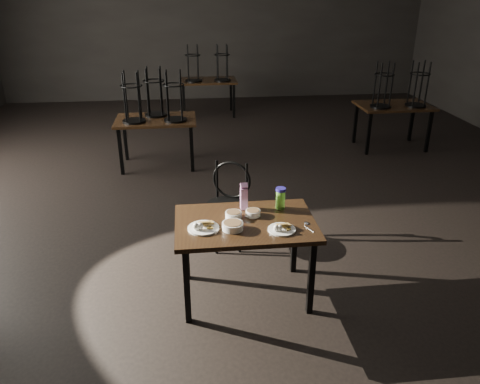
{
  "coord_description": "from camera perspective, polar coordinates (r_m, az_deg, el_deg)",
  "views": [
    {
      "loc": [
        -0.74,
        -5.58,
        2.61
      ],
      "look_at": [
        -0.29,
        -1.66,
        0.85
      ],
      "focal_mm": 35.0,
      "sensor_mm": 36.0,
      "label": 1
    }
  ],
  "objects": [
    {
      "name": "bg_table_left",
      "position": [
        7.21,
        -10.27,
        8.98
      ],
      "size": [
        1.2,
        0.8,
        1.48
      ],
      "color": "black",
      "rests_on": "ground"
    },
    {
      "name": "bg_table_far",
      "position": [
        10.13,
        -3.95,
        13.46
      ],
      "size": [
        1.2,
        0.8,
        1.48
      ],
      "color": "black",
      "rests_on": "ground"
    },
    {
      "name": "plate_right",
      "position": [
        3.87,
        5.1,
        -4.42
      ],
      "size": [
        0.23,
        0.23,
        0.08
      ],
      "color": "white",
      "rests_on": "main_table"
    },
    {
      "name": "bowl_far",
      "position": [
        4.09,
        1.59,
        -2.55
      ],
      "size": [
        0.13,
        0.13,
        0.05
      ],
      "color": "white",
      "rests_on": "main_table"
    },
    {
      "name": "room",
      "position": [
        5.63,
        0.34,
        21.22
      ],
      "size": [
        12.0,
        12.04,
        3.22
      ],
      "color": "black",
      "rests_on": "ground"
    },
    {
      "name": "spoon",
      "position": [
        4.0,
        8.15,
        -3.88
      ],
      "size": [
        0.06,
        0.19,
        0.01
      ],
      "color": "silver",
      "rests_on": "main_table"
    },
    {
      "name": "plate_left",
      "position": [
        3.89,
        -4.52,
        -4.22
      ],
      "size": [
        0.26,
        0.26,
        0.08
      ],
      "color": "white",
      "rests_on": "main_table"
    },
    {
      "name": "water_bottle",
      "position": [
        4.21,
        4.96,
        -0.74
      ],
      "size": [
        0.12,
        0.12,
        0.2
      ],
      "color": "#6ECA3B",
      "rests_on": "main_table"
    },
    {
      "name": "bentwood_chair",
      "position": [
        4.92,
        -1.39,
        -0.77
      ],
      "size": [
        0.49,
        0.48,
        0.92
      ],
      "rotation": [
        0.0,
        0.0,
        -0.39
      ],
      "color": "black",
      "rests_on": "ground"
    },
    {
      "name": "main_table",
      "position": [
        4.04,
        0.65,
        -4.62
      ],
      "size": [
        1.2,
        0.8,
        0.75
      ],
      "color": "black",
      "rests_on": "ground"
    },
    {
      "name": "bg_table_right",
      "position": [
        8.36,
        18.38,
        10.03
      ],
      "size": [
        1.2,
        0.8,
        1.48
      ],
      "color": "black",
      "rests_on": "ground"
    },
    {
      "name": "bowl_near",
      "position": [
        4.05,
        -0.81,
        -2.79
      ],
      "size": [
        0.14,
        0.14,
        0.06
      ],
      "color": "white",
      "rests_on": "main_table"
    },
    {
      "name": "bowl_big",
      "position": [
        3.87,
        -0.91,
        -4.14
      ],
      "size": [
        0.18,
        0.18,
        0.06
      ],
      "color": "white",
      "rests_on": "main_table"
    },
    {
      "name": "juice_carton",
      "position": [
        4.18,
        0.49,
        -0.58
      ],
      "size": [
        0.06,
        0.06,
        0.25
      ],
      "color": "#80176E",
      "rests_on": "main_table"
    }
  ]
}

